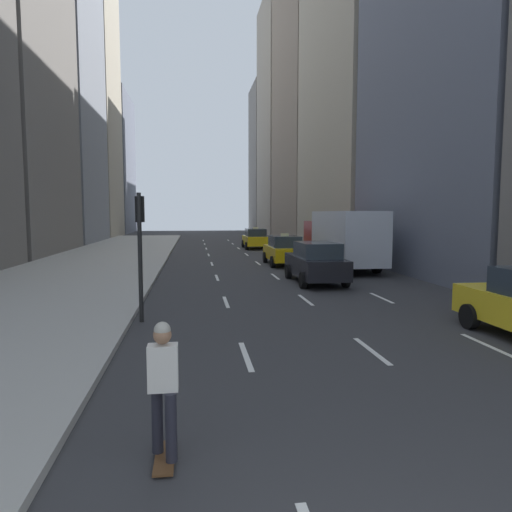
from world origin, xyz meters
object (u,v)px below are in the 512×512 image
Objects in this scene: box_truck at (342,238)px; sedan_black_near at (316,262)px; traffic_light_pole at (140,236)px; taxi_third at (255,238)px; taxi_lead at (284,250)px; skateboarder at (163,385)px.

sedan_black_near is at bearing -119.55° from box_truck.
traffic_light_pole reaches higher than sedan_black_near.
taxi_third is 1.22× the size of traffic_light_pole.
taxi_lead is 7.07m from sedan_black_near.
taxi_third reaches higher than sedan_black_near.
skateboarder is at bearing -114.31° from box_truck.
box_truck is (2.80, -2.13, 0.83)m from taxi_lead.
taxi_lead is 21.61m from skateboarder.
traffic_light_pole is at bearing 98.23° from skateboarder.
box_truck is 14.72m from traffic_light_pole.
sedan_black_near is 0.55× the size of box_truck.
box_truck is at bearing -37.31° from taxi_lead.
box_truck is 2.33× the size of traffic_light_pole.
taxi_lead is 0.95× the size of sedan_black_near.
box_truck is (2.80, 4.94, 0.80)m from sedan_black_near.
box_truck reaches higher than taxi_third.
traffic_light_pole is at bearing -137.25° from sedan_black_near.
box_truck reaches higher than sedan_black_near.
sedan_black_near is 9.31m from traffic_light_pole.
skateboarder is 7.76m from traffic_light_pole.
taxi_third reaches higher than skateboarder.
box_truck reaches higher than skateboarder.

